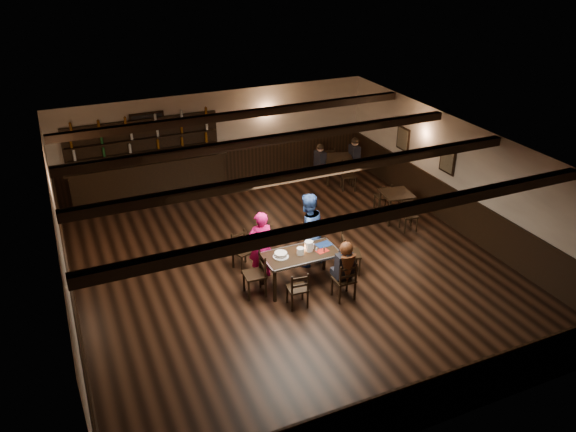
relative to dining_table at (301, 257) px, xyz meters
name	(u,v)px	position (x,y,z in m)	size (l,w,h in m)	color
ground	(289,265)	(0.08, 0.78, -0.67)	(10.00, 10.00, 0.00)	black
room_shell	(289,193)	(0.09, 0.82, 1.07)	(9.02, 10.02, 2.71)	beige
dining_table	(301,257)	(0.00, 0.00, 0.00)	(1.57, 0.80, 0.75)	black
chair_near_left	(299,287)	(-0.38, -0.71, -0.20)	(0.41, 0.39, 0.80)	black
chair_near_right	(346,278)	(0.59, -0.85, -0.17)	(0.40, 0.38, 0.86)	black
chair_end_left	(258,271)	(-0.91, 0.06, -0.13)	(0.44, 0.46, 0.93)	black
chair_end_right	(347,251)	(1.11, 0.04, -0.14)	(0.53, 0.54, 0.91)	black
chair_far_pushed	(241,247)	(-0.89, 1.15, -0.18)	(0.49, 0.48, 0.85)	black
woman_pink	(261,245)	(-0.63, 0.64, 0.09)	(0.55, 0.36, 1.52)	#D51076
man_blue	(307,230)	(0.48, 0.70, 0.17)	(0.82, 0.64, 1.69)	navy
seated_person	(345,262)	(0.59, -0.79, 0.18)	(0.35, 0.53, 0.86)	black
cake	(281,255)	(-0.43, 0.04, 0.13)	(0.32, 0.32, 0.10)	white
plate_stack_a	(300,251)	(-0.02, -0.02, 0.15)	(0.15, 0.15, 0.14)	white
plate_stack_b	(309,246)	(0.21, 0.05, 0.19)	(0.18, 0.18, 0.21)	white
tea_light	(302,249)	(0.08, 0.11, 0.10)	(0.04, 0.04, 0.06)	#A5A8AD
salt_shaker	(316,249)	(0.34, -0.04, 0.12)	(0.03, 0.03, 0.08)	silver
pepper_shaker	(324,249)	(0.47, -0.12, 0.13)	(0.04, 0.04, 0.10)	#A5A8AD
drink_glass	(312,246)	(0.30, 0.08, 0.14)	(0.07, 0.07, 0.11)	silver
menu_red	(322,251)	(0.45, -0.08, 0.08)	(0.26, 0.18, 0.00)	maroon
menu_blue	(324,244)	(0.60, 0.14, 0.08)	(0.33, 0.23, 0.00)	#0F224C
bar_counter	(148,174)	(-2.00, 5.49, 0.05)	(4.27, 0.70, 2.20)	black
back_table_a	(396,197)	(3.45, 1.71, -0.03)	(0.83, 0.83, 0.75)	black
back_table_b	(338,161)	(3.28, 4.48, -0.02)	(1.02, 1.02, 0.75)	black
bg_patron_left	(320,156)	(2.75, 4.59, 0.16)	(0.25, 0.37, 0.72)	black
bg_patron_right	(355,151)	(3.83, 4.50, 0.19)	(0.27, 0.40, 0.79)	black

